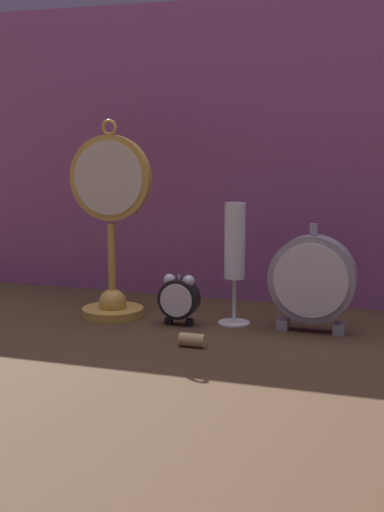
% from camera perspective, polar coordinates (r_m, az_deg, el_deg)
% --- Properties ---
extents(ground_plane, '(4.00, 4.00, 0.00)m').
position_cam_1_polar(ground_plane, '(1.19, -1.23, -6.80)').
color(ground_plane, '#422D1E').
extents(fabric_backdrop_drape, '(1.61, 0.01, 0.60)m').
position_cam_1_polar(fabric_backdrop_drape, '(1.45, 3.11, 8.19)').
color(fabric_backdrop_drape, '#8E4C7F').
rests_on(fabric_backdrop_drape, ground_plane).
extents(pocket_watch_on_stand, '(0.16, 0.12, 0.36)m').
position_cam_1_polar(pocket_watch_on_stand, '(1.32, -6.49, 1.87)').
color(pocket_watch_on_stand, gold).
rests_on(pocket_watch_on_stand, ground_plane).
extents(alarm_clock_twin_bell, '(0.07, 0.03, 0.09)m').
position_cam_1_polar(alarm_clock_twin_bell, '(1.27, -1.05, -3.31)').
color(alarm_clock_twin_bell, black).
rests_on(alarm_clock_twin_bell, ground_plane).
extents(mantel_clock_silver, '(0.15, 0.04, 0.19)m').
position_cam_1_polar(mantel_clock_silver, '(1.24, 9.59, -1.89)').
color(mantel_clock_silver, gray).
rests_on(mantel_clock_silver, ground_plane).
extents(champagne_flute, '(0.06, 0.06, 0.22)m').
position_cam_1_polar(champagne_flute, '(1.27, 3.44, 0.41)').
color(champagne_flute, silver).
rests_on(champagne_flute, ground_plane).
extents(wine_cork, '(0.04, 0.02, 0.02)m').
position_cam_1_polar(wine_cork, '(1.15, 0.03, -6.74)').
color(wine_cork, tan).
rests_on(wine_cork, ground_plane).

